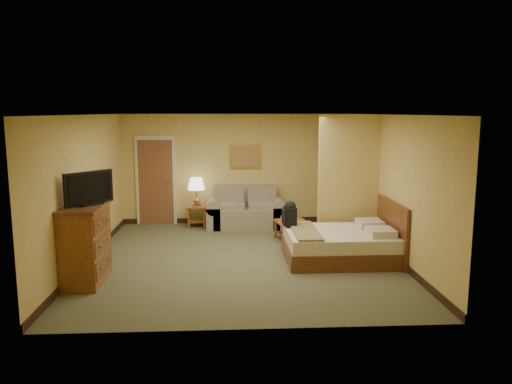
{
  "coord_description": "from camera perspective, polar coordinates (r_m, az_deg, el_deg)",
  "views": [
    {
      "loc": [
        -0.24,
        -8.8,
        2.66
      ],
      "look_at": [
        0.29,
        0.6,
        1.13
      ],
      "focal_mm": 35.0,
      "sensor_mm": 36.0,
      "label": 1
    }
  ],
  "objects": [
    {
      "name": "bed",
      "position": [
        9.2,
        9.9,
        -5.85
      ],
      "size": [
        1.96,
        1.64,
        1.06
      ],
      "color": "#552B13",
      "rests_on": "floor"
    },
    {
      "name": "tv",
      "position": [
        8.05,
        -18.55,
        0.3
      ],
      "size": [
        0.58,
        0.7,
        0.52
      ],
      "rotation": [
        0.0,
        0.0,
        -0.68
      ],
      "color": "black",
      "rests_on": "dresser"
    },
    {
      "name": "partition",
      "position": [
        10.1,
        10.51,
        1.32
      ],
      "size": [
        1.2,
        0.15,
        2.6
      ],
      "primitive_type": "cube",
      "color": "tan",
      "rests_on": "floor"
    },
    {
      "name": "ceiling",
      "position": [
        8.8,
        -1.66,
        8.82
      ],
      "size": [
        6.0,
        6.0,
        0.0
      ],
      "primitive_type": "plane",
      "rotation": [
        3.14,
        0.0,
        0.0
      ],
      "color": "white",
      "rests_on": "back_wall"
    },
    {
      "name": "wall_picture",
      "position": [
        11.82,
        -1.22,
        4.07
      ],
      "size": [
        0.74,
        0.04,
        0.58
      ],
      "color": "#B78E3F",
      "rests_on": "back_wall"
    },
    {
      "name": "back_wall",
      "position": [
        11.88,
        -2.02,
        2.63
      ],
      "size": [
        5.5,
        0.02,
        2.6
      ],
      "primitive_type": "cube",
      "color": "tan",
      "rests_on": "floor"
    },
    {
      "name": "side_table",
      "position": [
        11.71,
        -6.78,
        -2.37
      ],
      "size": [
        0.45,
        0.45,
        0.49
      ],
      "color": "brown",
      "rests_on": "floor"
    },
    {
      "name": "table_lamp",
      "position": [
        11.59,
        -6.84,
        0.85
      ],
      "size": [
        0.4,
        0.4,
        0.66
      ],
      "color": "#A0723B",
      "rests_on": "side_table"
    },
    {
      "name": "dresser",
      "position": [
        8.25,
        -18.92,
        -5.59
      ],
      "size": [
        0.61,
        1.16,
        1.23
      ],
      "color": "brown",
      "rests_on": "floor"
    },
    {
      "name": "loveseat",
      "position": [
        11.62,
        -1.13,
        -2.5
      ],
      "size": [
        1.83,
        0.85,
        0.93
      ],
      "color": "gray",
      "rests_on": "floor"
    },
    {
      "name": "floor",
      "position": [
        9.19,
        -1.59,
        -7.61
      ],
      "size": [
        6.0,
        6.0,
        0.0
      ],
      "primitive_type": "plane",
      "color": "#525436",
      "rests_on": "ground"
    },
    {
      "name": "backpack",
      "position": [
        9.34,
        3.91,
        -2.44
      ],
      "size": [
        0.23,
        0.31,
        0.49
      ],
      "rotation": [
        0.0,
        0.0,
        0.18
      ],
      "color": "black",
      "rests_on": "bed"
    },
    {
      "name": "door",
      "position": [
        12.0,
        -11.37,
        1.23
      ],
      "size": [
        0.94,
        0.16,
        2.1
      ],
      "color": "beige",
      "rests_on": "floor"
    },
    {
      "name": "coffee_table",
      "position": [
        10.44,
        4.1,
        -3.94
      ],
      "size": [
        0.74,
        0.74,
        0.4
      ],
      "rotation": [
        0.0,
        0.0,
        0.2
      ],
      "color": "brown",
      "rests_on": "floor"
    },
    {
      "name": "left_wall",
      "position": [
        9.25,
        -18.92,
        0.26
      ],
      "size": [
        0.02,
        6.0,
        2.6
      ],
      "primitive_type": "cube",
      "color": "tan",
      "rests_on": "floor"
    },
    {
      "name": "baseboard",
      "position": [
        12.07,
        -1.99,
        -3.23
      ],
      "size": [
        5.5,
        0.02,
        0.12
      ],
      "primitive_type": "cube",
      "color": "black",
      "rests_on": "floor"
    },
    {
      "name": "right_wall",
      "position": [
        9.39,
        15.4,
        0.55
      ],
      "size": [
        0.02,
        6.0,
        2.6
      ],
      "primitive_type": "cube",
      "color": "tan",
      "rests_on": "floor"
    }
  ]
}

